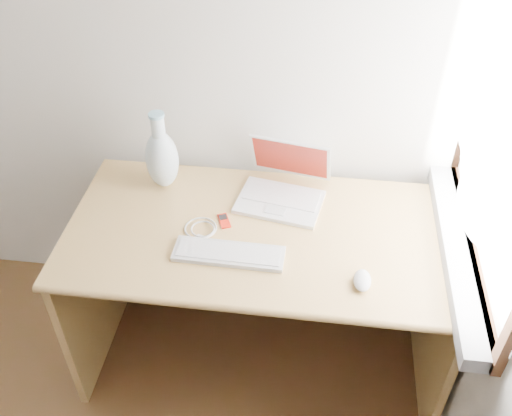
# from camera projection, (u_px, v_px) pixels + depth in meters

# --- Properties ---
(back_wall) EXTENTS (3.50, 0.04, 2.60)m
(back_wall) POSITION_uv_depth(u_px,v_px,m) (13.00, 30.00, 2.16)
(back_wall) COLOR white
(back_wall) RESTS_ON floor
(window) EXTENTS (0.11, 0.99, 1.10)m
(window) POSITION_uv_depth(u_px,v_px,m) (504.00, 132.00, 1.66)
(window) COLOR white
(window) RESTS_ON right_wall
(desk) EXTENTS (1.44, 0.72, 0.76)m
(desk) POSITION_uv_depth(u_px,v_px,m) (263.00, 256.00, 2.31)
(desk) COLOR tan
(desk) RESTS_ON floor
(laptop) EXTENTS (0.35, 0.32, 0.22)m
(laptop) POSITION_uv_depth(u_px,v_px,m) (281.00, 187.00, 2.22)
(laptop) COLOR white
(laptop) RESTS_ON desk
(external_keyboard) EXTENTS (0.39, 0.12, 0.02)m
(external_keyboard) POSITION_uv_depth(u_px,v_px,m) (229.00, 253.00, 2.00)
(external_keyboard) COLOR silver
(external_keyboard) RESTS_ON desk
(mouse) EXTENTS (0.06, 0.10, 0.03)m
(mouse) POSITION_uv_depth(u_px,v_px,m) (362.00, 280.00, 1.89)
(mouse) COLOR white
(mouse) RESTS_ON desk
(ipod) EXTENTS (0.06, 0.09, 0.01)m
(ipod) POSITION_uv_depth(u_px,v_px,m) (224.00, 221.00, 2.13)
(ipod) COLOR red
(ipod) RESTS_ON desk
(cable_coil) EXTENTS (0.14, 0.14, 0.01)m
(cable_coil) POSITION_uv_depth(u_px,v_px,m) (201.00, 228.00, 2.10)
(cable_coil) COLOR silver
(cable_coil) RESTS_ON desk
(remote) EXTENTS (0.05, 0.08, 0.01)m
(remote) POSITION_uv_depth(u_px,v_px,m) (196.00, 241.00, 2.05)
(remote) COLOR silver
(remote) RESTS_ON desk
(vase) EXTENTS (0.13, 0.13, 0.33)m
(vase) POSITION_uv_depth(u_px,v_px,m) (162.00, 157.00, 2.22)
(vase) COLOR white
(vase) RESTS_ON desk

